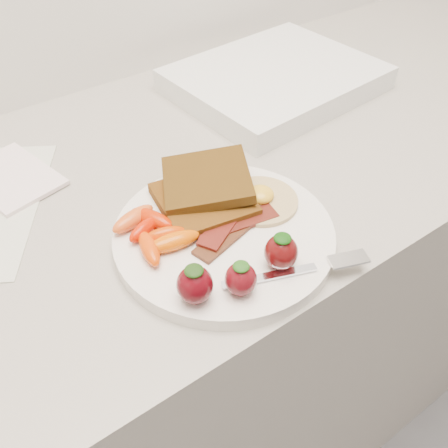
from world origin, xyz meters
TOP-DOWN VIEW (x-y plane):
  - counter at (0.00, 1.70)m, footprint 2.00×0.60m
  - plate at (0.00, 1.54)m, footprint 0.27×0.27m
  - toast_lower at (0.01, 1.59)m, footprint 0.13×0.13m
  - toast_upper at (0.03, 1.61)m, footprint 0.15×0.15m
  - fried_egg at (0.07, 1.55)m, footprint 0.10×0.10m
  - bacon_strips at (0.01, 1.54)m, footprint 0.13×0.08m
  - baby_carrots at (-0.07, 1.58)m, footprint 0.09×0.11m
  - strawberries at (-0.03, 1.46)m, footprint 0.14×0.06m
  - fork at (0.04, 1.43)m, footprint 0.17×0.07m
  - notepad at (-0.17, 1.81)m, footprint 0.13×0.16m
  - appliance at (0.30, 1.80)m, footprint 0.36×0.30m

SIDE VIEW (x-z plane):
  - counter at x=0.00m, z-range 0.00..0.90m
  - notepad at x=-0.17m, z-range 0.90..0.91m
  - plate at x=0.00m, z-range 0.90..0.92m
  - appliance at x=0.30m, z-range 0.90..0.94m
  - fork at x=0.04m, z-range 0.92..0.92m
  - bacon_strips at x=0.01m, z-range 0.92..0.93m
  - fried_egg at x=0.07m, z-range 0.91..0.93m
  - toast_lower at x=0.01m, z-range 0.92..0.93m
  - baby_carrots at x=-0.07m, z-range 0.92..0.94m
  - toast_upper at x=0.03m, z-range 0.93..0.95m
  - strawberries at x=-0.03m, z-range 0.92..0.96m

